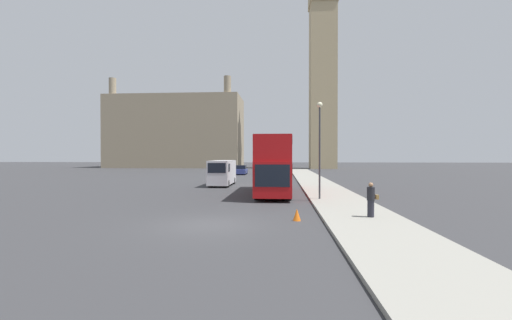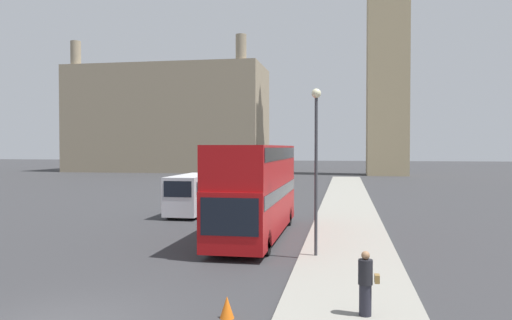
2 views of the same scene
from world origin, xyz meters
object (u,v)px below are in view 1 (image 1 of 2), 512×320
at_px(red_double_decker_bus, 274,163).
at_px(street_lamp, 320,136).
at_px(clock_tower, 323,46).
at_px(parked_sedan, 241,170).
at_px(white_van, 222,172).
at_px(pedestrian, 371,200).

xyz_separation_m(red_double_decker_bus, street_lamp, (3.05, -4.18, 1.82)).
distance_m(clock_tower, parked_sedan, 42.99).
xyz_separation_m(white_van, street_lamp, (8.38, -11.23, 2.89)).
bearing_deg(parked_sedan, clock_tower, 59.63).
bearing_deg(street_lamp, clock_tower, 82.99).
distance_m(pedestrian, street_lamp, 7.54).
relative_size(red_double_decker_bus, parked_sedan, 2.57).
relative_size(pedestrian, street_lamp, 0.25).
bearing_deg(street_lamp, pedestrian, -76.45).
xyz_separation_m(pedestrian, street_lamp, (-1.59, 6.60, 3.30)).
relative_size(clock_tower, white_van, 9.46).
xyz_separation_m(clock_tower, white_van, (-15.73, -48.55, -27.71)).
bearing_deg(clock_tower, white_van, -107.95).
distance_m(red_double_decker_bus, parked_sedan, 28.42).
xyz_separation_m(clock_tower, pedestrian, (-5.76, -66.38, -28.11)).
bearing_deg(pedestrian, clock_tower, 85.04).
xyz_separation_m(pedestrian, parked_sedan, (-10.57, 38.52, -0.27)).
distance_m(white_van, pedestrian, 20.43).
xyz_separation_m(red_double_decker_bus, pedestrian, (4.64, -10.78, -1.48)).
bearing_deg(white_van, clock_tower, 72.05).
distance_m(clock_tower, white_van, 58.07).
relative_size(street_lamp, parked_sedan, 1.47).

